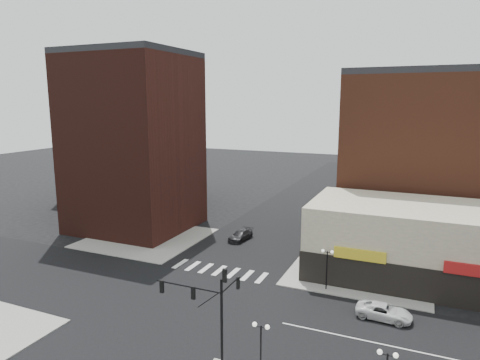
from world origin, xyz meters
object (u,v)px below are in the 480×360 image
at_px(street_lamp_ne, 327,259).
at_px(white_suv, 384,312).
at_px(street_lamp_se_a, 261,337).
at_px(traffic_signal, 211,302).
at_px(dark_sedan_north, 241,235).

height_order(street_lamp_ne, white_suv, street_lamp_ne).
xyz_separation_m(street_lamp_se_a, street_lamp_ne, (1.00, 16.00, 0.00)).
relative_size(traffic_signal, street_lamp_se_a, 1.87).
xyz_separation_m(traffic_signal, street_lamp_ne, (4.76, 15.83, -1.67)).
bearing_deg(street_lamp_se_a, traffic_signal, 177.43).
xyz_separation_m(street_lamp_se_a, dark_sedan_north, (-13.19, 27.05, -2.63)).
height_order(street_lamp_se_a, street_lamp_ne, same).
relative_size(street_lamp_se_a, white_suv, 0.87).
bearing_deg(dark_sedan_north, street_lamp_se_a, -56.51).
bearing_deg(street_lamp_se_a, street_lamp_ne, 86.42).
relative_size(traffic_signal, dark_sedan_north, 1.70).
distance_m(traffic_signal, white_suv, 16.70).
height_order(traffic_signal, street_lamp_se_a, traffic_signal).
xyz_separation_m(white_suv, dark_sedan_north, (-20.08, 14.76, 0.00)).
bearing_deg(traffic_signal, white_suv, 48.67).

